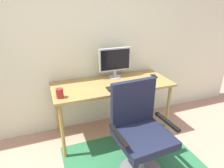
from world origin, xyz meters
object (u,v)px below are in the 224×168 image
object	(u,v)px
monitor	(115,61)
office_chair	(140,136)
keyboard	(124,87)
computer_mouse	(143,82)
desk	(112,88)
coffee_cup	(60,93)
cell_phone	(154,76)

from	to	relation	value
monitor	office_chair	world-z (taller)	monitor
keyboard	computer_mouse	bearing A→B (deg)	6.87
desk	coffee_cup	world-z (taller)	coffee_cup
desk	cell_phone	xyz separation A→B (m)	(0.65, 0.02, 0.08)
coffee_cup	keyboard	bearing A→B (deg)	0.49
monitor	cell_phone	bearing A→B (deg)	-17.48
desk	monitor	world-z (taller)	monitor
cell_phone	monitor	bearing A→B (deg)	176.55
computer_mouse	office_chair	bearing A→B (deg)	-119.90
keyboard	coffee_cup	distance (m)	0.78
cell_phone	computer_mouse	bearing A→B (deg)	-133.63
monitor	office_chair	distance (m)	1.12
coffee_cup	cell_phone	distance (m)	1.37
desk	computer_mouse	bearing A→B (deg)	-22.41
monitor	keyboard	size ratio (longest dim) A/B	1.06
desk	keyboard	xyz separation A→B (m)	(0.08, -0.19, 0.08)
keyboard	coffee_cup	xyz separation A→B (m)	(-0.78, -0.01, 0.05)
keyboard	coffee_cup	bearing A→B (deg)	-179.51
keyboard	office_chair	world-z (taller)	office_chair
desk	office_chair	xyz separation A→B (m)	(0.01, -0.78, -0.22)
coffee_cup	cell_phone	bearing A→B (deg)	9.17
coffee_cup	office_chair	distance (m)	0.98
cell_phone	desk	bearing A→B (deg)	-163.96
monitor	keyboard	xyz separation A→B (m)	(-0.03, -0.38, -0.23)
desk	office_chair	size ratio (longest dim) A/B	1.52
keyboard	cell_phone	world-z (taller)	keyboard
keyboard	cell_phone	xyz separation A→B (m)	(0.57, 0.21, -0.00)
desk	keyboard	world-z (taller)	keyboard
cell_phone	office_chair	distance (m)	1.07
monitor	coffee_cup	size ratio (longest dim) A/B	4.20
monitor	coffee_cup	xyz separation A→B (m)	(-0.81, -0.39, -0.19)
desk	coffee_cup	size ratio (longest dim) A/B	14.48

